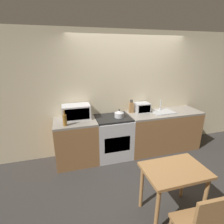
{
  "coord_description": "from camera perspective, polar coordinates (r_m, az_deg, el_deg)",
  "views": [
    {
      "loc": [
        -1.36,
        -2.59,
        2.16
      ],
      "look_at": [
        -0.47,
        0.52,
        1.05
      ],
      "focal_mm": 28.0,
      "sensor_mm": 36.0,
      "label": 1
    }
  ],
  "objects": [
    {
      "name": "sink_basin",
      "position": [
        4.04,
        16.25,
        0.18
      ],
      "size": [
        0.46,
        0.36,
        0.24
      ],
      "color": "#ADAFB5",
      "rests_on": "counter_right_run"
    },
    {
      "name": "dining_table",
      "position": [
        2.57,
        19.58,
        -19.31
      ],
      "size": [
        0.81,
        0.55,
        0.73
      ],
      "color": "#9E7042",
      "rests_on": "ground_plane"
    },
    {
      "name": "toaster_oven",
      "position": [
        3.93,
        9.8,
        1.48
      ],
      "size": [
        0.31,
        0.26,
        0.2
      ],
      "color": "#ADAFB5",
      "rests_on": "counter_right_run"
    },
    {
      "name": "knife_block",
      "position": [
        3.84,
        6.31,
        1.47
      ],
      "size": [
        0.09,
        0.07,
        0.29
      ],
      "color": "#9E7042",
      "rests_on": "counter_right_run"
    },
    {
      "name": "kettle",
      "position": [
        3.56,
        2.35,
        -0.62
      ],
      "size": [
        0.19,
        0.19,
        0.17
      ],
      "color": "#B7B7BC",
      "rests_on": "stove_range"
    },
    {
      "name": "counter_left_run",
      "position": [
        3.64,
        -11.56,
        -9.48
      ],
      "size": [
        0.82,
        0.62,
        0.9
      ],
      "color": "olive",
      "rests_on": "ground_plane"
    },
    {
      "name": "microwave",
      "position": [
        3.53,
        -11.57,
        0.04
      ],
      "size": [
        0.54,
        0.33,
        0.28
      ],
      "color": "silver",
      "rests_on": "counter_left_run"
    },
    {
      "name": "counter_right_run",
      "position": [
        4.22,
        16.23,
        -5.8
      ],
      "size": [
        1.66,
        0.62,
        0.9
      ],
      "color": "olive",
      "rests_on": "ground_plane"
    },
    {
      "name": "wall_back",
      "position": [
        3.9,
        4.96,
        6.11
      ],
      "size": [
        10.0,
        0.06,
        2.6
      ],
      "color": "beige",
      "rests_on": "ground_plane"
    },
    {
      "name": "ground_plane",
      "position": [
        3.64,
        9.98,
        -17.86
      ],
      "size": [
        16.0,
        16.0,
        0.0
      ],
      "primitive_type": "plane",
      "color": "#33302D"
    },
    {
      "name": "stove_range",
      "position": [
        3.76,
        0.39,
        -8.18
      ],
      "size": [
        0.73,
        0.62,
        0.9
      ],
      "color": "silver",
      "rests_on": "ground_plane"
    },
    {
      "name": "bottle",
      "position": [
        3.24,
        -15.19,
        -2.51
      ],
      "size": [
        0.07,
        0.07,
        0.29
      ],
      "color": "olive",
      "rests_on": "counter_left_run"
    }
  ]
}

